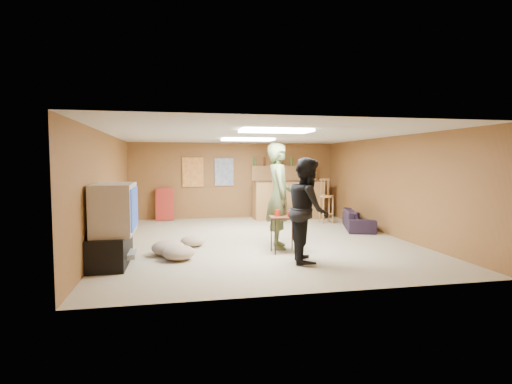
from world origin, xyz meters
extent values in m
plane|color=tan|center=(0.00, 0.00, 0.00)|extent=(7.00, 7.00, 0.00)
cube|color=silver|center=(0.00, 0.00, 2.20)|extent=(6.00, 7.00, 0.02)
cube|color=brown|center=(0.00, 3.50, 1.10)|extent=(6.00, 0.02, 2.20)
cube|color=brown|center=(0.00, -3.50, 1.10)|extent=(6.00, 0.02, 2.20)
cube|color=brown|center=(-3.00, 0.00, 1.10)|extent=(0.02, 7.00, 2.20)
cube|color=brown|center=(3.00, 0.00, 1.10)|extent=(0.02, 7.00, 2.20)
cube|color=black|center=(-2.72, -1.50, 0.25)|extent=(0.55, 1.30, 0.50)
cube|color=#B2B2B7|center=(-2.50, -1.50, 0.15)|extent=(0.35, 0.50, 0.08)
cube|color=#B2B2B7|center=(-2.65, -1.50, 0.90)|extent=(0.60, 1.10, 0.80)
cube|color=navy|center=(-2.34, -1.50, 0.90)|extent=(0.02, 0.95, 0.65)
cube|color=olive|center=(1.50, 2.95, 0.55)|extent=(2.00, 0.60, 1.10)
cube|color=#3A1D12|center=(1.50, 2.70, 1.10)|extent=(2.10, 0.12, 0.05)
cube|color=olive|center=(1.50, 3.40, 1.50)|extent=(2.00, 0.18, 0.05)
cube|color=olive|center=(1.50, 3.42, 1.20)|extent=(2.00, 0.14, 0.60)
cube|color=#BF3F26|center=(-1.20, 3.46, 1.35)|extent=(0.60, 0.03, 0.85)
cube|color=#334C99|center=(-0.30, 3.46, 1.35)|extent=(0.55, 0.03, 0.80)
cube|color=#AF2B20|center=(-2.00, 3.30, 0.45)|extent=(0.50, 0.26, 0.91)
cube|color=white|center=(0.00, -1.50, 2.17)|extent=(1.20, 0.60, 0.04)
cube|color=white|center=(0.00, 1.20, 2.17)|extent=(1.20, 0.60, 0.04)
imported|color=#4E5B35|center=(0.24, -0.83, 1.00)|extent=(0.58, 0.79, 2.00)
imported|color=black|center=(0.44, -1.93, 0.86)|extent=(0.80, 0.94, 1.72)
imported|color=black|center=(2.70, 0.87, 0.23)|extent=(1.09, 1.70, 0.46)
cube|color=#3A1D12|center=(0.23, -1.24, 0.33)|extent=(0.54, 0.45, 0.66)
cylinder|color=red|center=(0.12, -1.19, 0.72)|extent=(0.10, 0.10, 0.12)
cylinder|color=red|center=(0.30, -1.33, 0.71)|extent=(0.10, 0.10, 0.11)
cylinder|color=navy|center=(0.37, -1.15, 0.71)|extent=(0.08, 0.08, 0.11)
ellipsoid|color=tan|center=(-1.83, -1.03, 0.13)|extent=(0.68, 0.68, 0.26)
ellipsoid|color=tan|center=(-1.38, -0.36, 0.11)|extent=(0.58, 0.58, 0.21)
ellipsoid|color=tan|center=(-1.65, -1.42, 0.12)|extent=(0.70, 0.70, 0.24)
camera|label=1|loc=(-1.67, -8.15, 1.64)|focal=28.00mm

